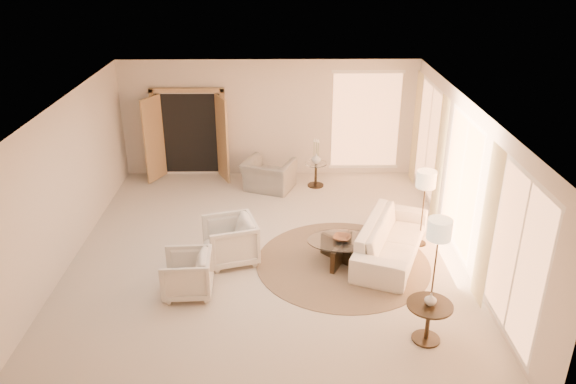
{
  "coord_description": "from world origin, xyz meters",
  "views": [
    {
      "loc": [
        0.28,
        -8.89,
        5.28
      ],
      "look_at": [
        0.4,
        0.4,
        1.1
      ],
      "focal_mm": 35.0,
      "sensor_mm": 36.0,
      "label": 1
    }
  ],
  "objects_px": {
    "bowl": "(342,238)",
    "side_vase": "(316,158)",
    "armchair_right": "(187,272)",
    "end_table": "(429,316)",
    "armchair_left": "(230,239)",
    "coffee_table": "(342,248)",
    "floor_lamp_far": "(439,233)",
    "sofa": "(391,239)",
    "accent_chair": "(269,170)",
    "end_vase": "(431,299)",
    "side_table": "(316,172)",
    "floor_lamp_near": "(426,183)"
  },
  "relations": [
    {
      "from": "bowl",
      "to": "side_vase",
      "type": "relative_size",
      "value": 1.31
    },
    {
      "from": "armchair_left",
      "to": "floor_lamp_near",
      "type": "xyz_separation_m",
      "value": [
        3.53,
        0.56,
        0.82
      ]
    },
    {
      "from": "accent_chair",
      "to": "floor_lamp_far",
      "type": "xyz_separation_m",
      "value": [
        2.63,
        -4.59,
        0.83
      ]
    },
    {
      "from": "sofa",
      "to": "floor_lamp_near",
      "type": "relative_size",
      "value": 1.6
    },
    {
      "from": "coffee_table",
      "to": "floor_lamp_far",
      "type": "height_order",
      "value": "floor_lamp_far"
    },
    {
      "from": "coffee_table",
      "to": "side_vase",
      "type": "relative_size",
      "value": 6.05
    },
    {
      "from": "accent_chair",
      "to": "floor_lamp_near",
      "type": "bearing_deg",
      "value": 159.14
    },
    {
      "from": "sofa",
      "to": "bowl",
      "type": "relative_size",
      "value": 7.79
    },
    {
      "from": "floor_lamp_far",
      "to": "bowl",
      "type": "relative_size",
      "value": 4.97
    },
    {
      "from": "coffee_table",
      "to": "armchair_left",
      "type": "bearing_deg",
      "value": 177.71
    },
    {
      "from": "armchair_right",
      "to": "side_vase",
      "type": "distance_m",
      "value": 4.96
    },
    {
      "from": "accent_chair",
      "to": "bowl",
      "type": "height_order",
      "value": "accent_chair"
    },
    {
      "from": "side_table",
      "to": "floor_lamp_far",
      "type": "relative_size",
      "value": 0.38
    },
    {
      "from": "armchair_right",
      "to": "side_vase",
      "type": "bearing_deg",
      "value": 148.95
    },
    {
      "from": "bowl",
      "to": "floor_lamp_far",
      "type": "bearing_deg",
      "value": -46.48
    },
    {
      "from": "end_table",
      "to": "side_vase",
      "type": "bearing_deg",
      "value": 102.83
    },
    {
      "from": "floor_lamp_far",
      "to": "side_vase",
      "type": "height_order",
      "value": "floor_lamp_far"
    },
    {
      "from": "accent_chair",
      "to": "end_table",
      "type": "height_order",
      "value": "accent_chair"
    },
    {
      "from": "coffee_table",
      "to": "side_vase",
      "type": "height_order",
      "value": "side_vase"
    },
    {
      "from": "bowl",
      "to": "side_vase",
      "type": "distance_m",
      "value": 3.44
    },
    {
      "from": "side_vase",
      "to": "end_vase",
      "type": "bearing_deg",
      "value": -77.17
    },
    {
      "from": "sofa",
      "to": "armchair_right",
      "type": "bearing_deg",
      "value": 129.93
    },
    {
      "from": "sofa",
      "to": "accent_chair",
      "type": "xyz_separation_m",
      "value": [
        -2.27,
        3.05,
        0.12
      ]
    },
    {
      "from": "armchair_left",
      "to": "floor_lamp_far",
      "type": "bearing_deg",
      "value": 49.78
    },
    {
      "from": "armchair_left",
      "to": "bowl",
      "type": "height_order",
      "value": "armchair_left"
    },
    {
      "from": "armchair_right",
      "to": "floor_lamp_far",
      "type": "bearing_deg",
      "value": 81.11
    },
    {
      "from": "floor_lamp_far",
      "to": "bowl",
      "type": "height_order",
      "value": "floor_lamp_far"
    },
    {
      "from": "side_table",
      "to": "floor_lamp_near",
      "type": "height_order",
      "value": "floor_lamp_near"
    },
    {
      "from": "armchair_right",
      "to": "floor_lamp_far",
      "type": "xyz_separation_m",
      "value": [
        3.87,
        -0.41,
        0.9
      ]
    },
    {
      "from": "accent_chair",
      "to": "floor_lamp_far",
      "type": "height_order",
      "value": "floor_lamp_far"
    },
    {
      "from": "side_table",
      "to": "side_vase",
      "type": "xyz_separation_m",
      "value": [
        0.0,
        -0.0,
        0.34
      ]
    },
    {
      "from": "floor_lamp_far",
      "to": "armchair_left",
      "type": "bearing_deg",
      "value": 156.39
    },
    {
      "from": "side_table",
      "to": "floor_lamp_near",
      "type": "bearing_deg",
      "value": -56.99
    },
    {
      "from": "side_table",
      "to": "bowl",
      "type": "distance_m",
      "value": 3.44
    },
    {
      "from": "armchair_left",
      "to": "bowl",
      "type": "xyz_separation_m",
      "value": [
        1.98,
        -0.08,
        0.04
      ]
    },
    {
      "from": "end_table",
      "to": "side_vase",
      "type": "distance_m",
      "value": 5.74
    },
    {
      "from": "coffee_table",
      "to": "floor_lamp_far",
      "type": "xyz_separation_m",
      "value": [
        1.28,
        -1.34,
        1.02
      ]
    },
    {
      "from": "floor_lamp_near",
      "to": "bowl",
      "type": "xyz_separation_m",
      "value": [
        -1.55,
        -0.63,
        -0.78
      ]
    },
    {
      "from": "end_table",
      "to": "side_vase",
      "type": "relative_size",
      "value": 2.78
    },
    {
      "from": "armchair_left",
      "to": "end_table",
      "type": "distance_m",
      "value": 3.74
    },
    {
      "from": "side_table",
      "to": "end_vase",
      "type": "relative_size",
      "value": 3.19
    },
    {
      "from": "floor_lamp_near",
      "to": "side_vase",
      "type": "bearing_deg",
      "value": 123.01
    },
    {
      "from": "accent_chair",
      "to": "sofa",
      "type": "bearing_deg",
      "value": 147.77
    },
    {
      "from": "floor_lamp_near",
      "to": "bowl",
      "type": "distance_m",
      "value": 1.85
    },
    {
      "from": "coffee_table",
      "to": "armchair_right",
      "type": "bearing_deg",
      "value": -160.16
    },
    {
      "from": "sofa",
      "to": "end_vase",
      "type": "bearing_deg",
      "value": -155.68
    },
    {
      "from": "armchair_right",
      "to": "end_table",
      "type": "xyz_separation_m",
      "value": [
        3.61,
        -1.23,
        0.03
      ]
    },
    {
      "from": "sofa",
      "to": "armchair_right",
      "type": "relative_size",
      "value": 3.04
    },
    {
      "from": "coffee_table",
      "to": "side_table",
      "type": "relative_size",
      "value": 2.47
    },
    {
      "from": "accent_chair",
      "to": "end_vase",
      "type": "height_order",
      "value": "accent_chair"
    }
  ]
}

